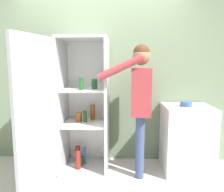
# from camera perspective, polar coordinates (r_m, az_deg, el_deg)

# --- Properties ---
(ground_plane) EXTENTS (12.00, 12.00, 0.00)m
(ground_plane) POSITION_cam_1_polar(r_m,az_deg,el_deg) (2.78, -5.05, -23.77)
(ground_plane) COLOR beige
(wall_back) EXTENTS (7.00, 0.06, 2.55)m
(wall_back) POSITION_cam_1_polar(r_m,az_deg,el_deg) (3.34, -3.12, 4.82)
(wall_back) COLOR gray
(wall_back) RESTS_ON ground_plane
(refrigerator) EXTENTS (0.90, 1.24, 1.83)m
(refrigerator) POSITION_cam_1_polar(r_m,az_deg,el_deg) (2.99, -9.40, -2.93)
(refrigerator) COLOR #B7BABC
(refrigerator) RESTS_ON ground_plane
(person) EXTENTS (0.67, 0.58, 1.72)m
(person) POSITION_cam_1_polar(r_m,az_deg,el_deg) (2.83, 7.32, 0.59)
(person) COLOR #384770
(person) RESTS_ON ground_plane
(counter) EXTENTS (0.63, 0.63, 0.92)m
(counter) POSITION_cam_1_polar(r_m,az_deg,el_deg) (3.25, 18.80, -10.42)
(counter) COLOR white
(counter) RESTS_ON ground_plane
(bowl) EXTENTS (0.16, 0.16, 0.06)m
(bowl) POSITION_cam_1_polar(r_m,az_deg,el_deg) (3.09, 18.76, -2.00)
(bowl) COLOR #335B8E
(bowl) RESTS_ON counter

